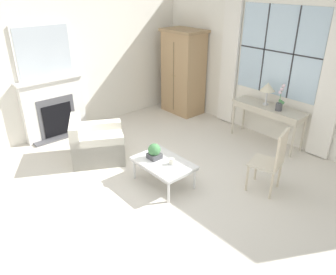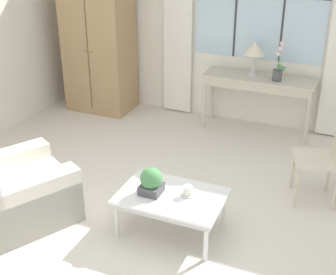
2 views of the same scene
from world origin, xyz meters
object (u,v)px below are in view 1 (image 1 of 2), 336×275
Objects in this scene: fireplace at (53,102)px; coffee_table at (164,164)px; console_table at (268,111)px; side_chair_wooden at (273,158)px; potted_plant_small at (154,151)px; potted_orchid at (280,101)px; pillar_candle at (172,162)px; armchair_upholstered at (97,144)px; armoire at (183,72)px; table_lamp at (268,87)px.

fireplace is 2.36× the size of coffee_table.
side_chair_wooden reaches higher than console_table.
potted_plant_small is at bearing -141.45° from side_chair_wooden.
potted_orchid is at bearing -12.18° from console_table.
side_chair_wooden is at bearing 43.61° from pillar_candle.
potted_orchid is (0.24, -0.05, 0.26)m from console_table.
pillar_candle reaches higher than coffee_table.
console_table is (3.04, 3.03, -0.06)m from fireplace.
coffee_table is (-0.44, -2.46, -0.59)m from potted_orchid.
armchair_upholstered is at bearing -123.63° from potted_orchid.
coffee_table is at bearing -100.20° from potted_orchid.
potted_orchid reaches higher than armchair_upholstered.
armoire is 2.98m from armchair_upholstered.
armoire reaches higher than pillar_candle.
table_lamp reaches higher than armchair_upholstered.
side_chair_wooden is at bearing -59.77° from potted_orchid.
side_chair_wooden is (0.80, -1.36, -0.36)m from potted_orchid.
fireplace is 3.05m from armoire.
pillar_candle is (0.32, 0.09, -0.08)m from potted_plant_small.
armoire is 3.30m from coffee_table.
side_chair_wooden is 4.11× the size of potted_plant_small.
armchair_upholstered is 1.26× the size of coffee_table.
armchair_upholstered reaches higher than pillar_candle.
console_table is 0.36m from potted_orchid.
potted_orchid is 0.43× the size of armchair_upholstered.
armchair_upholstered is (-1.55, -2.91, -0.85)m from table_lamp.
side_chair_wooden is 1.52m from pillar_candle.
potted_orchid is 0.54× the size of coffee_table.
table_lamp is at bearing 83.60° from potted_plant_small.
console_table is at bearing 60.26° from armchair_upholstered.
console_table is at bearing 1.86° from armoire.
coffee_table is (2.14, -2.43, -0.63)m from armoire.
console_table is 2.47m from pillar_candle.
fireplace is 2.91m from coffee_table.
fireplace reaches higher than armoire.
table_lamp is 0.87× the size of potted_orchid.
pillar_candle is (2.28, -2.39, -0.55)m from armoire.
potted_orchid reaches higher than potted_plant_small.
pillar_candle is (-0.30, -2.41, -0.50)m from potted_orchid.
armoire is (0.70, 2.96, 0.25)m from fireplace.
armchair_upholstered reaches higher than console_table.
potted_plant_small is (2.65, 0.49, -0.22)m from fireplace.
armchair_upholstered is 1.65m from pillar_candle.
console_table is at bearing -14.28° from table_lamp.
fireplace reaches higher than potted_orchid.
fireplace reaches higher than potted_plant_small.
armoire reaches higher than side_chair_wooden.
armchair_upholstered is 4.76× the size of potted_plant_small.
fireplace is at bearing -169.62° from potted_plant_small.
console_table is 1.52× the size of coffee_table.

